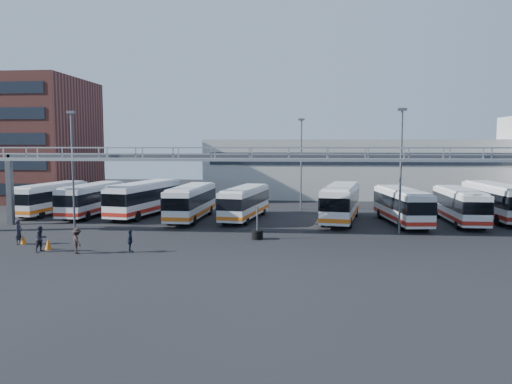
# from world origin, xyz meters

# --- Properties ---
(ground) EXTENTS (140.00, 140.00, 0.00)m
(ground) POSITION_xyz_m (0.00, 0.00, 0.00)
(ground) COLOR black
(ground) RESTS_ON ground
(gantry) EXTENTS (51.40, 5.15, 7.10)m
(gantry) POSITION_xyz_m (0.00, 5.87, 5.51)
(gantry) COLOR gray
(gantry) RESTS_ON ground
(apartment_building) EXTENTS (18.00, 15.00, 16.00)m
(apartment_building) POSITION_xyz_m (-34.00, 30.00, 8.00)
(apartment_building) COLOR brown
(apartment_building) RESTS_ON ground
(warehouse) EXTENTS (42.00, 14.00, 8.00)m
(warehouse) POSITION_xyz_m (12.00, 38.00, 4.00)
(warehouse) COLOR #9E9E99
(warehouse) RESTS_ON ground
(light_pole_left) EXTENTS (0.70, 0.35, 10.21)m
(light_pole_left) POSITION_xyz_m (-16.00, 8.00, 5.73)
(light_pole_left) COLOR #4C4F54
(light_pole_left) RESTS_ON ground
(light_pole_mid) EXTENTS (0.70, 0.35, 10.21)m
(light_pole_mid) POSITION_xyz_m (12.00, 7.00, 5.73)
(light_pole_mid) COLOR #4C4F54
(light_pole_mid) RESTS_ON ground
(light_pole_back) EXTENTS (0.70, 0.35, 10.21)m
(light_pole_back) POSITION_xyz_m (4.00, 22.00, 5.73)
(light_pole_back) COLOR #4C4F54
(light_pole_back) RESTS_ON ground
(bus_0) EXTENTS (3.61, 10.82, 3.23)m
(bus_0) POSITION_xyz_m (-22.29, 16.07, 1.78)
(bus_0) COLOR silver
(bus_0) RESTS_ON ground
(bus_1) EXTENTS (3.09, 10.90, 3.27)m
(bus_1) POSITION_xyz_m (-17.37, 15.10, 1.81)
(bus_1) COLOR silver
(bus_1) RESTS_ON ground
(bus_2) EXTENTS (4.82, 11.80, 3.50)m
(bus_2) POSITION_xyz_m (-11.96, 15.36, 1.93)
(bus_2) COLOR silver
(bus_2) RESTS_ON ground
(bus_3) EXTENTS (2.95, 11.06, 3.33)m
(bus_3) POSITION_xyz_m (-6.64, 13.21, 1.84)
(bus_3) COLOR silver
(bus_3) RESTS_ON ground
(bus_4) EXTENTS (4.05, 10.72, 3.18)m
(bus_4) POSITION_xyz_m (-1.45, 13.90, 1.76)
(bus_4) COLOR silver
(bus_4) RESTS_ON ground
(bus_6) EXTENTS (4.68, 11.77, 3.49)m
(bus_6) POSITION_xyz_m (7.78, 13.38, 1.93)
(bus_6) COLOR silver
(bus_6) RESTS_ON ground
(bus_7) EXTENTS (3.57, 10.96, 3.27)m
(bus_7) POSITION_xyz_m (13.22, 12.28, 1.81)
(bus_7) COLOR silver
(bus_7) RESTS_ON ground
(bus_8) EXTENTS (2.74, 10.68, 3.23)m
(bus_8) POSITION_xyz_m (18.65, 13.16, 1.78)
(bus_8) COLOR silver
(bus_8) RESTS_ON ground
(bus_9) EXTENTS (2.93, 11.65, 3.52)m
(bus_9) POSITION_xyz_m (22.80, 15.66, 1.95)
(bus_9) COLOR silver
(bus_9) RESTS_ON ground
(pedestrian_a) EXTENTS (0.46, 0.68, 1.84)m
(pedestrian_a) POSITION_xyz_m (-16.59, 0.19, 0.92)
(pedestrian_a) COLOR black
(pedestrian_a) RESTS_ON ground
(pedestrian_b) EXTENTS (0.97, 1.06, 1.77)m
(pedestrian_b) POSITION_xyz_m (-13.69, -2.06, 0.89)
(pedestrian_b) COLOR #25212E
(pedestrian_b) RESTS_ON ground
(pedestrian_c) EXTENTS (1.20, 1.24, 1.70)m
(pedestrian_c) POSITION_xyz_m (-10.98, -2.39, 0.85)
(pedestrian_c) COLOR black
(pedestrian_c) RESTS_ON ground
(pedestrian_d) EXTENTS (0.54, 0.96, 1.56)m
(pedestrian_d) POSITION_xyz_m (-7.55, -1.75, 0.78)
(pedestrian_d) COLOR #1B2331
(pedestrian_d) RESTS_ON ground
(cone_left) EXTENTS (0.51, 0.51, 0.74)m
(cone_left) POSITION_xyz_m (-13.55, -1.35, 0.37)
(cone_left) COLOR #D5600B
(cone_left) RESTS_ON ground
(cone_right) EXTENTS (0.52, 0.52, 0.66)m
(cone_right) POSITION_xyz_m (-16.38, 0.40, 0.33)
(cone_right) COLOR #D5600B
(cone_right) RESTS_ON ground
(tire_stack) EXTENTS (0.88, 0.88, 2.50)m
(tire_stack) POSITION_xyz_m (0.63, 3.75, 0.42)
(tire_stack) COLOR black
(tire_stack) RESTS_ON ground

